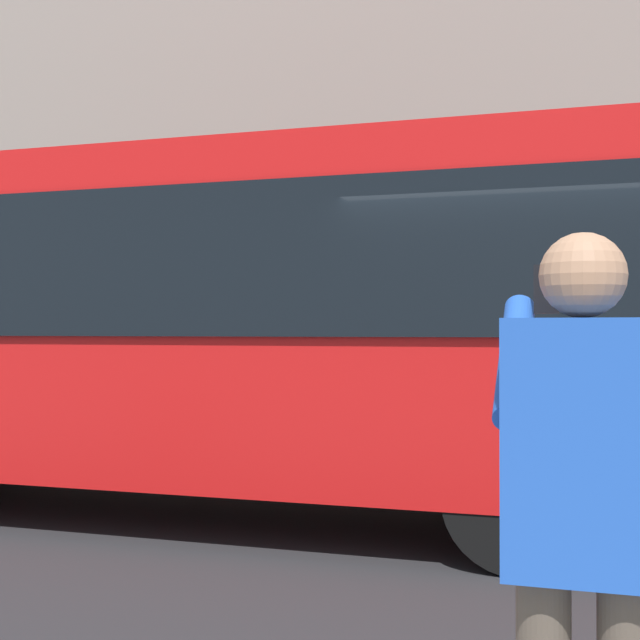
# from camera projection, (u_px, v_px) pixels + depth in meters

# --- Properties ---
(ground_plane) EXTENTS (60.00, 60.00, 0.00)m
(ground_plane) POSITION_uv_depth(u_px,v_px,m) (538.00, 542.00, 6.26)
(ground_plane) COLOR #232326
(building_facade_far) EXTENTS (28.00, 1.55, 12.00)m
(building_facade_far) POSITION_uv_depth(u_px,v_px,m) (556.00, 45.00, 12.82)
(building_facade_far) COLOR gray
(building_facade_far) RESTS_ON ground_plane
(red_bus) EXTENTS (9.05, 2.54, 3.08)m
(red_bus) POSITION_uv_depth(u_px,v_px,m) (179.00, 320.00, 7.39)
(red_bus) COLOR red
(red_bus) RESTS_ON ground_plane
(pedestrian_photographer) EXTENTS (0.53, 0.52, 1.70)m
(pedestrian_photographer) POSITION_uv_depth(u_px,v_px,m) (585.00, 509.00, 2.12)
(pedestrian_photographer) COLOR #4C4238
(pedestrian_photographer) RESTS_ON sidewalk_curb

